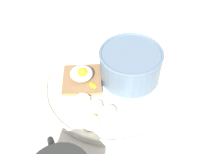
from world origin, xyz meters
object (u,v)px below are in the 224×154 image
banana_slice_back (95,107)px  oatmeal_bowl (130,65)px  poached_egg (82,73)px  toast_slice (82,80)px  banana_slice_front (108,113)px  banana_slice_right (82,101)px  banana_slice_left (91,123)px

banana_slice_back → oatmeal_bowl: bearing=50.2°
poached_egg → banana_slice_back: (2.90, -7.36, -2.04)cm
toast_slice → banana_slice_front: 10.64cm
oatmeal_bowl → toast_slice: bearing=-171.5°
poached_egg → banana_slice_back: size_ratio=1.85×
banana_slice_front → banana_slice_right: size_ratio=0.77×
banana_slice_left → banana_slice_back: bearing=78.9°
oatmeal_bowl → toast_slice: size_ratio=1.57×
toast_slice → poached_egg: (0.09, -0.09, 1.98)cm
toast_slice → banana_slice_back: 8.02cm
banana_slice_left → banana_slice_right: 5.54cm
banana_slice_back → poached_egg: bearing=111.5°
banana_slice_back → banana_slice_right: 3.12cm
banana_slice_front → banana_slice_back: size_ratio=1.13×
poached_egg → banana_slice_right: poached_egg is taller
poached_egg → banana_slice_back: 8.17cm
poached_egg → banana_slice_right: (0.19, -5.81, -2.13)cm
oatmeal_bowl → poached_egg: oatmeal_bowl is taller
oatmeal_bowl → banana_slice_right: bearing=-143.8°
toast_slice → banana_slice_left: (2.27, -11.06, -0.08)cm
banana_slice_front → banana_slice_left: size_ratio=0.85×
banana_slice_right → toast_slice: bearing=92.7°
poached_egg → banana_slice_left: size_ratio=1.39×
banana_slice_front → banana_slice_left: banana_slice_front is taller
poached_egg → banana_slice_back: poached_egg is taller
banana_slice_front → banana_slice_back: bearing=148.3°
oatmeal_bowl → banana_slice_back: oatmeal_bowl is taller
banana_slice_back → banana_slice_left: bearing=-101.1°
oatmeal_bowl → poached_egg: 10.57cm
toast_slice → oatmeal_bowl: bearing=8.5°
banana_slice_right → banana_slice_back: bearing=-29.9°
oatmeal_bowl → banana_slice_right: (-10.22, -7.47, -2.92)cm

